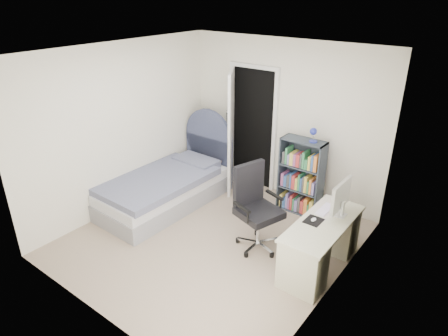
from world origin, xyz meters
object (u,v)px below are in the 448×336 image
Objects in this scene: floor_lamp at (227,151)px; office_chair at (255,203)px; nightstand at (216,161)px; bookcase at (301,179)px; desk at (321,242)px; bed at (169,186)px.

floor_lamp reaches higher than office_chair.
nightstand is at bearing -98.36° from floor_lamp.
bookcase reaches higher than desk.
bookcase is (1.76, 1.04, 0.24)m from bed.
bookcase is at bearing 86.20° from office_chair.
floor_lamp is 1.63m from bookcase.
bed is at bearing -149.53° from bookcase.
desk is (2.61, -0.03, 0.06)m from bed.
nightstand is at bearing 179.30° from bookcase.
desk is 0.96m from office_chair.
desk is at bearing -0.61° from bed.
bed reaches higher than floor_lamp.
office_chair is at bearing -174.90° from desk.
nightstand is at bearing 143.39° from office_chair.
desk is (2.49, -1.08, -0.03)m from nightstand.
bed reaches higher than nightstand.
bed is 1.73× the size of floor_lamp.
bookcase is at bearing -10.08° from floor_lamp.
floor_lamp is 0.94× the size of desk.
floor_lamp reaches higher than desk.
desk is at bearing -51.58° from bookcase.
bookcase is (1.65, -0.02, 0.15)m from nightstand.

